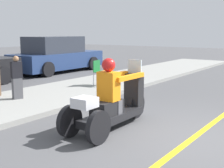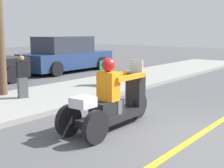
# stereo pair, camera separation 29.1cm
# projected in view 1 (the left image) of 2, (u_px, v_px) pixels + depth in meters

# --- Properties ---
(ground_plane) EXTENTS (60.00, 60.00, 0.00)m
(ground_plane) POSITION_uv_depth(u_px,v_px,m) (193.00, 138.00, 5.57)
(ground_plane) COLOR #4C4C4F
(lane_stripe) EXTENTS (24.00, 0.12, 0.01)m
(lane_stripe) POSITION_uv_depth(u_px,v_px,m) (186.00, 144.00, 5.29)
(lane_stripe) COLOR gold
(lane_stripe) RESTS_ON ground
(sidewalk_strip) EXTENTS (28.00, 2.80, 0.12)m
(sidewalk_strip) POSITION_uv_depth(u_px,v_px,m) (24.00, 102.00, 8.17)
(sidewalk_strip) COLOR gray
(sidewalk_strip) RESTS_ON ground
(motorcycle_trike) EXTENTS (2.37, 0.75, 1.39)m
(motorcycle_trike) POSITION_uv_depth(u_px,v_px,m) (112.00, 104.00, 6.08)
(motorcycle_trike) COLOR black
(motorcycle_trike) RESTS_ON ground
(spectator_end_of_line) EXTENTS (0.31, 0.24, 1.14)m
(spectator_end_of_line) POSITION_uv_depth(u_px,v_px,m) (17.00, 78.00, 8.18)
(spectator_end_of_line) COLOR #515156
(spectator_end_of_line) RESTS_ON sidewalk_strip
(folding_chair_set_back) EXTENTS (0.53, 0.53, 0.82)m
(folding_chair_set_back) POSITION_uv_depth(u_px,v_px,m) (100.00, 70.00, 10.27)
(folding_chair_set_back) COLOR #A5A8AD
(folding_chair_set_back) RESTS_ON sidewalk_strip
(parked_car_lot_left) EXTENTS (4.63, 1.98, 1.65)m
(parked_car_lot_left) POSITION_uv_depth(u_px,v_px,m) (57.00, 55.00, 14.54)
(parked_car_lot_left) COLOR navy
(parked_car_lot_left) RESTS_ON ground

